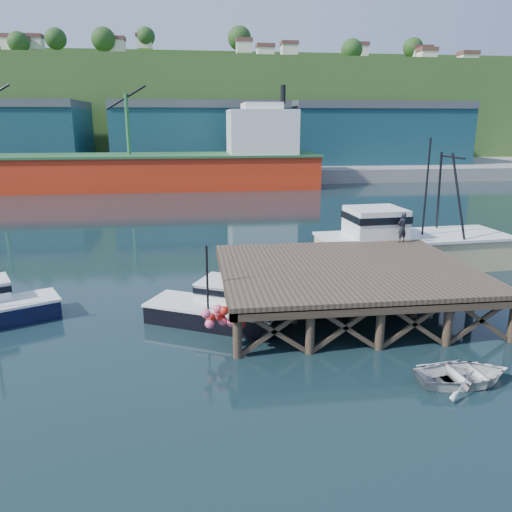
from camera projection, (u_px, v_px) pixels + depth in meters
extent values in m
plane|color=black|center=(233.00, 313.00, 23.87)|extent=(300.00, 300.00, 0.00)
cube|color=brown|center=(346.00, 269.00, 24.03)|extent=(12.00, 10.00, 0.25)
cube|color=#473828|center=(383.00, 310.00, 19.44)|extent=(12.00, 0.30, 0.35)
cylinder|color=#473828|center=(237.00, 338.00, 19.13)|extent=(0.36, 0.36, 2.60)
cylinder|color=#473828|center=(222.00, 269.00, 28.14)|extent=(0.36, 0.36, 2.60)
cylinder|color=#473828|center=(414.00, 262.00, 29.54)|extent=(0.36, 0.36, 2.60)
cube|color=gray|center=(201.00, 167.00, 90.68)|extent=(160.00, 40.00, 2.00)
cube|color=#194452|center=(201.00, 137.00, 84.46)|extent=(28.00, 16.00, 9.00)
cube|color=#194452|center=(371.00, 136.00, 88.15)|extent=(30.00, 16.00, 9.00)
cube|color=red|center=(116.00, 173.00, 67.81)|extent=(55.00, 9.50, 4.40)
cube|color=#26592D|center=(114.00, 156.00, 67.22)|extent=(55.50, 10.00, 0.30)
cube|color=silver|center=(261.00, 132.00, 68.90)|extent=(9.00, 9.00, 6.00)
cube|color=silver|center=(261.00, 107.00, 68.04)|extent=(5.00, 7.00, 1.20)
cylinder|color=black|center=(283.00, 95.00, 67.97)|extent=(0.70, 0.70, 2.50)
cube|color=#2D511E|center=(197.00, 113.00, 116.83)|extent=(220.00, 50.00, 22.00)
cube|color=black|center=(214.00, 315.00, 22.51)|extent=(6.33, 4.68, 0.83)
cube|color=silver|center=(214.00, 306.00, 22.40)|extent=(6.45, 4.78, 0.11)
cube|color=silver|center=(223.00, 290.00, 23.27)|extent=(2.67, 2.67, 0.83)
cube|color=black|center=(223.00, 286.00, 23.23)|extent=(2.82, 2.82, 0.28)
cylinder|color=black|center=(207.00, 279.00, 21.48)|extent=(0.10, 0.10, 2.94)
sphere|color=#F4597D|center=(213.00, 325.00, 19.87)|extent=(0.39, 0.39, 0.39)
sphere|color=#F4597D|center=(233.00, 318.00, 20.10)|extent=(0.39, 0.39, 0.39)
sphere|color=red|center=(224.00, 318.00, 19.57)|extent=(0.39, 0.39, 0.39)
cube|color=#CDBD84|center=(413.00, 252.00, 31.31)|extent=(11.92, 4.83, 1.91)
cube|color=silver|center=(414.00, 236.00, 31.05)|extent=(12.15, 5.06, 0.16)
cube|color=silver|center=(374.00, 223.00, 30.49)|extent=(3.38, 3.18, 1.91)
cube|color=black|center=(374.00, 216.00, 30.38)|extent=(3.49, 3.30, 0.42)
cylinder|color=black|center=(426.00, 191.00, 30.39)|extent=(0.12, 0.12, 6.36)
imported|color=silver|center=(464.00, 374.00, 17.32)|extent=(3.51, 2.58, 0.71)
imported|color=black|center=(402.00, 227.00, 28.55)|extent=(0.75, 0.64, 1.73)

